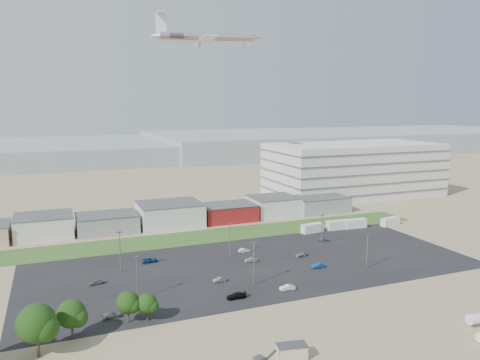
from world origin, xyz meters
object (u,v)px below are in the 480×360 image
airliner (208,37)px  parked_car_1 (318,266)px  portable_shed (292,352)px  parked_car_12 (301,255)px  parked_car_3 (236,296)px  parked_car_4 (220,280)px  parked_car_7 (251,260)px  parked_car_5 (96,282)px  box_trailer_a (312,228)px  parked_car_10 (111,315)px  parked_car_11 (244,250)px  storage_tank_nw (477,319)px  parked_car_8 (324,239)px  parked_car_9 (150,260)px  parked_car_13 (287,288)px

airliner → parked_car_1: (2.68, -83.10, -69.36)m
portable_shed → parked_car_12: size_ratio=1.36×
parked_car_3 → parked_car_12: size_ratio=1.18×
parked_car_4 → parked_car_7: parked_car_7 is taller
parked_car_1 → parked_car_5: (-55.80, 10.09, -0.02)m
box_trailer_a → parked_car_10: size_ratio=1.89×
parked_car_1 → parked_car_11: parked_car_1 is taller
storage_tank_nw → parked_car_10: size_ratio=0.98×
parked_car_5 → parked_car_10: parked_car_5 is taller
box_trailer_a → parked_car_8: size_ratio=2.17×
airliner → parked_car_3: airliner is taller
parked_car_3 → airliner: bearing=166.8°
parked_car_5 → parked_car_9: (15.18, 11.36, 0.00)m
airliner → parked_car_3: size_ratio=10.42×
parked_car_3 → parked_car_8: 53.03m
airliner → parked_car_8: 94.62m
parked_car_3 → portable_shed: bearing=0.4°
parked_car_1 → parked_car_7: bearing=-128.2°
parked_car_4 → parked_car_5: bearing=-114.0°
parked_car_1 → parked_car_11: (-12.90, 19.90, -0.04)m
parked_car_9 → parked_car_1: bearing=-119.9°
parked_car_12 → parked_car_5: bearing=-97.0°
parked_car_10 → parked_car_12: 58.58m
parked_car_11 → parked_car_13: size_ratio=0.94×
parked_car_11 → storage_tank_nw: bearing=-163.0°
airliner → parked_car_8: size_ratio=12.75×
portable_shed → parked_car_3: bearing=99.4°
box_trailer_a → parked_car_8: (-1.74, -10.18, -0.87)m
parked_car_10 → box_trailer_a: bearing=-65.5°
storage_tank_nw → parked_car_13: bearing=131.8°
parked_car_1 → parked_car_13: bearing=-55.2°
storage_tank_nw → parked_car_1: 41.73m
portable_shed → parked_car_11: (15.08, 57.39, -0.72)m
airliner → parked_car_8: airliner is taller
storage_tank_nw → parked_car_4: 56.51m
parked_car_4 → portable_shed: bearing=-5.7°
storage_tank_nw → airliner: (-14.60, 123.09, 68.75)m
parked_car_5 → parked_car_11: (42.90, 9.81, -0.02)m
airliner → parked_car_11: size_ratio=13.06×
parked_car_1 → parked_car_5: size_ratio=1.07×
box_trailer_a → parked_car_12: bearing=-135.5°
parked_car_1 → storage_tank_nw: bearing=16.0°
parked_car_1 → parked_car_9: 45.94m
portable_shed → parked_car_3: portable_shed is taller
parked_car_12 → parked_car_13: parked_car_13 is taller
parked_car_8 → parked_car_9: parked_car_8 is taller
parked_car_3 → parked_car_10: size_ratio=1.06×
parked_car_10 → parked_car_7: bearing=-67.9°
parked_car_10 → portable_shed: bearing=-141.6°
portable_shed → box_trailer_a: size_ratio=0.65×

